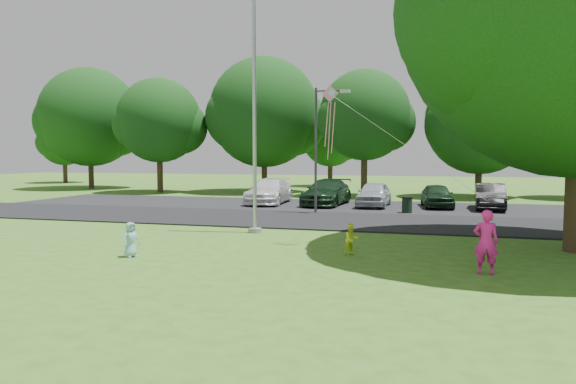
% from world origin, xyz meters
% --- Properties ---
extents(ground, '(120.00, 120.00, 0.00)m').
position_xyz_m(ground, '(0.00, 0.00, 0.00)').
color(ground, '#35681B').
rests_on(ground, ground).
extents(park_road, '(60.00, 6.00, 0.06)m').
position_xyz_m(park_road, '(0.00, 9.00, 0.03)').
color(park_road, black).
rests_on(park_road, ground).
extents(parking_strip, '(42.00, 7.00, 0.06)m').
position_xyz_m(parking_strip, '(0.00, 15.50, 0.03)').
color(parking_strip, black).
rests_on(parking_strip, ground).
extents(flagpole, '(0.50, 0.50, 10.00)m').
position_xyz_m(flagpole, '(-3.50, 5.00, 4.17)').
color(flagpole, '#B7BABF').
rests_on(flagpole, ground).
extents(street_lamp, '(1.72, 0.27, 6.10)m').
position_xyz_m(street_lamp, '(-2.39, 11.65, 3.67)').
color(street_lamp, '#3F3F44').
rests_on(street_lamp, ground).
extents(trash_can, '(0.52, 0.52, 0.83)m').
position_xyz_m(trash_can, '(1.71, 12.66, 0.42)').
color(trash_can, black).
rests_on(trash_can, ground).
extents(tree_row, '(64.35, 11.94, 10.88)m').
position_xyz_m(tree_row, '(1.59, 24.23, 5.71)').
color(tree_row, '#332316').
rests_on(tree_row, ground).
extents(horizon_trees, '(77.46, 7.20, 7.02)m').
position_xyz_m(horizon_trees, '(4.06, 33.88, 4.30)').
color(horizon_trees, '#332316').
rests_on(horizon_trees, ground).
extents(parked_cars, '(13.93, 5.09, 1.44)m').
position_xyz_m(parked_cars, '(-1.23, 15.54, 0.75)').
color(parked_cars, silver).
rests_on(parked_cars, ground).
extents(woman, '(0.58, 0.39, 1.56)m').
position_xyz_m(woman, '(3.99, 0.11, 0.78)').
color(woman, '#FF219D').
rests_on(woman, ground).
extents(child_yellow, '(0.55, 0.54, 0.90)m').
position_xyz_m(child_yellow, '(0.55, 1.65, 0.45)').
color(child_yellow, '#E8FF28').
rests_on(child_yellow, ground).
extents(child_blue, '(0.50, 0.57, 0.99)m').
position_xyz_m(child_blue, '(-5.38, -0.25, 0.49)').
color(child_blue, '#8BC5D6').
rests_on(child_blue, ground).
extents(kite, '(4.61, 3.21, 3.26)m').
position_xyz_m(kite, '(-0.23, 2.99, 4.23)').
color(kite, pink).
rests_on(kite, ground).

